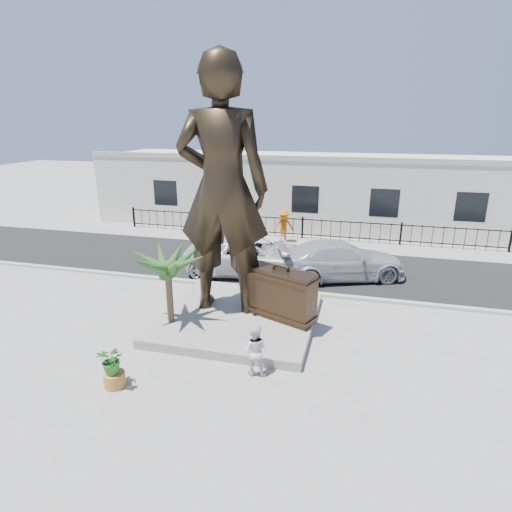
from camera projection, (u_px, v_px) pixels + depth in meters
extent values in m
plane|color=#9E9991|center=(240.00, 344.00, 13.46)|extent=(100.00, 100.00, 0.00)
cube|color=black|center=(287.00, 264.00, 20.82)|extent=(40.00, 7.00, 0.01)
cube|color=#A5A399|center=(271.00, 290.00, 17.58)|extent=(40.00, 0.25, 0.12)
cube|color=#9E9991|center=(300.00, 242.00, 24.50)|extent=(40.00, 2.50, 0.02)
cube|color=gray|center=(239.00, 318.00, 14.91)|extent=(5.20, 5.20, 0.30)
cube|color=black|center=(302.00, 229.00, 25.05)|extent=(22.00, 0.10, 1.20)
cube|color=silver|center=(313.00, 190.00, 28.42)|extent=(28.00, 7.00, 4.40)
imported|color=black|center=(222.00, 189.00, 14.11)|extent=(3.25, 2.28, 8.50)
cube|color=#2F2014|center=(280.00, 294.00, 14.36)|extent=(2.54, 1.64, 1.71)
imported|color=silver|center=(255.00, 350.00, 11.70)|extent=(0.77, 0.62, 1.48)
imported|color=silver|center=(252.00, 256.00, 19.34)|extent=(6.27, 3.50, 1.66)
imported|color=#A9ACAE|center=(341.00, 260.00, 18.77)|extent=(6.11, 4.20, 1.64)
imported|color=#DA630B|center=(284.00, 226.00, 24.19)|extent=(1.35, 1.01, 1.86)
cylinder|color=#B4742F|center=(115.00, 380.00, 11.30)|extent=(0.56, 0.56, 0.40)
imported|color=#2B6F24|center=(112.00, 360.00, 11.12)|extent=(0.77, 0.69, 0.79)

